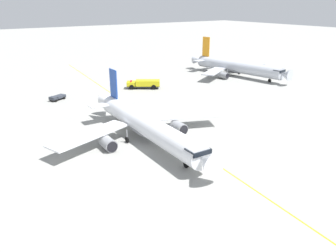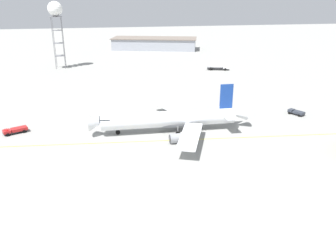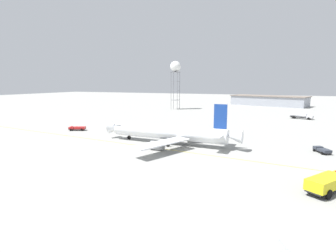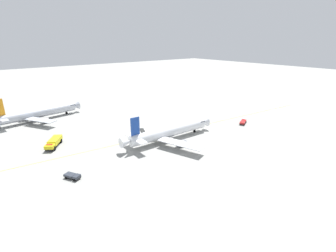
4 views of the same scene
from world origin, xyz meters
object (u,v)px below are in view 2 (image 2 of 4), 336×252
(fuel_tanker_truck, at_px, (217,66))
(airliner_main, at_px, (171,120))
(baggage_truck_truck, at_px, (296,112))
(radar_tower, at_px, (55,11))
(ops_pickup_truck, at_px, (15,130))

(fuel_tanker_truck, bearing_deg, airliner_main, -100.21)
(baggage_truck_truck, xyz_separation_m, radar_tower, (68.90, -81.90, 24.01))
(fuel_tanker_truck, distance_m, ops_pickup_truck, 95.16)
(ops_pickup_truck, height_order, baggage_truck_truck, ops_pickup_truck)
(ops_pickup_truck, bearing_deg, baggage_truck_truck, 154.67)
(ops_pickup_truck, xyz_separation_m, baggage_truck_truck, (-72.92, 0.79, -0.09))
(ops_pickup_truck, bearing_deg, fuel_tanker_truck, -163.79)
(airliner_main, height_order, baggage_truck_truck, airliner_main)
(ops_pickup_truck, bearing_deg, radar_tower, -117.54)
(fuel_tanker_truck, relative_size, ops_pickup_truck, 1.67)
(fuel_tanker_truck, height_order, radar_tower, radar_tower)
(fuel_tanker_truck, bearing_deg, ops_pickup_truck, -121.90)
(airliner_main, xyz_separation_m, baggage_truck_truck, (-36.39, -5.15, -2.20))
(airliner_main, height_order, fuel_tanker_truck, airliner_main)
(ops_pickup_truck, relative_size, radar_tower, 0.20)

